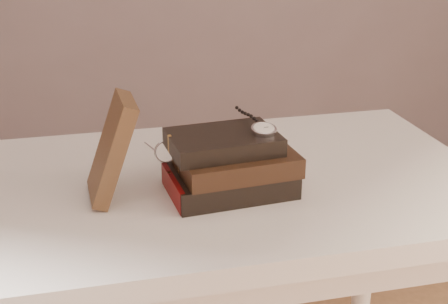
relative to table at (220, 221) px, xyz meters
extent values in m
cube|color=silver|center=(0.00, 0.00, 0.07)|extent=(1.00, 0.60, 0.04)
cube|color=white|center=(0.00, 0.00, 0.01)|extent=(0.88, 0.49, 0.08)
cylinder|color=white|center=(0.45, 0.25, -0.30)|extent=(0.05, 0.05, 0.71)
cube|color=black|center=(0.00, -0.06, 0.11)|extent=(0.22, 0.16, 0.04)
cube|color=beige|center=(0.01, -0.06, 0.11)|extent=(0.22, 0.15, 0.03)
cube|color=gold|center=(-0.10, -0.04, 0.11)|extent=(0.01, 0.01, 0.04)
cube|color=#670909|center=(-0.10, -0.07, 0.11)|extent=(0.02, 0.13, 0.04)
cube|color=black|center=(0.02, -0.06, 0.15)|extent=(0.21, 0.15, 0.04)
cube|color=beige|center=(0.02, -0.06, 0.15)|extent=(0.20, 0.14, 0.03)
cube|color=gold|center=(-0.08, -0.05, 0.15)|extent=(0.01, 0.01, 0.04)
cube|color=black|center=(-0.01, -0.05, 0.18)|extent=(0.20, 0.14, 0.03)
cube|color=beige|center=(0.00, -0.05, 0.18)|extent=(0.19, 0.13, 0.02)
cube|color=gold|center=(-0.10, -0.04, 0.18)|extent=(0.01, 0.01, 0.03)
cube|color=#3B2616|center=(-0.19, -0.03, 0.18)|extent=(0.09, 0.12, 0.18)
cylinder|color=silver|center=(0.06, -0.07, 0.20)|extent=(0.05, 0.05, 0.02)
cylinder|color=white|center=(0.06, -0.07, 0.21)|extent=(0.04, 0.04, 0.01)
torus|color=silver|center=(0.06, -0.07, 0.21)|extent=(0.04, 0.04, 0.01)
cylinder|color=silver|center=(0.06, -0.04, 0.20)|extent=(0.01, 0.01, 0.01)
cube|color=black|center=(0.06, -0.06, 0.21)|extent=(0.00, 0.01, 0.00)
cube|color=black|center=(0.07, -0.07, 0.21)|extent=(0.01, 0.00, 0.00)
sphere|color=black|center=(0.06, -0.03, 0.21)|extent=(0.01, 0.01, 0.01)
sphere|color=black|center=(0.06, -0.02, 0.21)|extent=(0.01, 0.01, 0.01)
sphere|color=black|center=(0.06, -0.01, 0.21)|extent=(0.01, 0.01, 0.01)
sphere|color=black|center=(0.05, 0.00, 0.21)|extent=(0.01, 0.01, 0.01)
sphere|color=black|center=(0.05, 0.02, 0.21)|extent=(0.01, 0.01, 0.01)
sphere|color=black|center=(0.05, 0.03, 0.21)|extent=(0.01, 0.01, 0.01)
sphere|color=black|center=(0.05, 0.04, 0.21)|extent=(0.01, 0.01, 0.01)
sphere|color=black|center=(0.05, 0.05, 0.21)|extent=(0.01, 0.01, 0.01)
torus|color=silver|center=(-0.10, 0.00, 0.15)|extent=(0.04, 0.02, 0.04)
torus|color=silver|center=(-0.05, 0.00, 0.15)|extent=(0.04, 0.02, 0.04)
cylinder|color=silver|center=(-0.08, 0.00, 0.16)|extent=(0.01, 0.00, 0.00)
cylinder|color=silver|center=(-0.12, 0.05, 0.15)|extent=(0.01, 0.10, 0.02)
cylinder|color=silver|center=(-0.04, 0.05, 0.15)|extent=(0.01, 0.10, 0.02)
camera|label=1|loc=(-0.23, -1.01, 0.57)|focal=49.01mm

